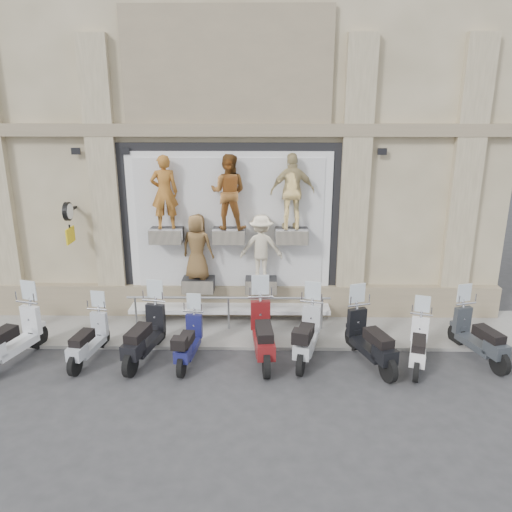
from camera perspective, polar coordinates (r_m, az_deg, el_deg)
The scene contains 15 objects.
ground at distance 10.86m, azimuth -3.82°, elevation -13.15°, with size 90.00×90.00×0.00m, color #313134.
sidewalk at distance 12.70m, azimuth -3.08°, elevation -8.23°, with size 16.00×2.20×0.08m, color #97958F.
building at distance 16.39m, azimuth -2.25°, elevation 18.93°, with size 14.00×8.60×12.00m, color beige, non-canonical shape.
shop_vitrine at distance 12.48m, azimuth -2.64°, elevation 3.19°, with size 5.60×0.83×4.30m.
guard_rail at distance 12.43m, azimuth -3.14°, elevation -6.66°, with size 5.06×0.10×0.93m, color #9EA0A5, non-canonical shape.
clock_sign_bracket at distance 13.01m, azimuth -20.63°, elevation 4.17°, with size 0.10×0.80×1.02m.
scooter_b at distance 12.03m, azimuth -26.30°, elevation -7.38°, with size 0.61×2.07×1.69m, color silver, non-canonical shape.
scooter_c at distance 11.57m, azimuth -18.68°, elevation -8.12°, with size 0.51×1.76×1.43m, color #A2A7B0, non-canonical shape.
scooter_d at distance 11.24m, azimuth -12.69°, elevation -7.74°, with size 0.59×2.02×1.65m, color black, non-canonical shape.
scooter_e at distance 11.02m, azimuth -7.75°, elevation -8.71°, with size 0.50×1.72×1.40m, color #171851, non-canonical shape.
scooter_f at distance 10.97m, azimuth 0.80°, elevation -7.69°, with size 0.62×2.14×1.74m, color maroon, non-canonical shape.
scooter_g at distance 11.06m, azimuth 5.88°, elevation -7.95°, with size 0.57×1.97×1.60m, color #B0B3B7, non-canonical shape.
scooter_h at distance 11.05m, azimuth 13.02°, elevation -8.24°, with size 0.59×2.02×1.64m, color black, non-canonical shape.
scooter_i at distance 11.29m, azimuth 18.17°, elevation -8.72°, with size 0.51×1.75×1.42m, color white, non-canonical shape.
scooter_j at distance 12.05m, azimuth 24.24°, elevation -7.41°, with size 0.56×1.91×1.55m, color #292E33, non-canonical shape.
Camera 1 is at (0.83, -9.36, 5.45)m, focal length 35.00 mm.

